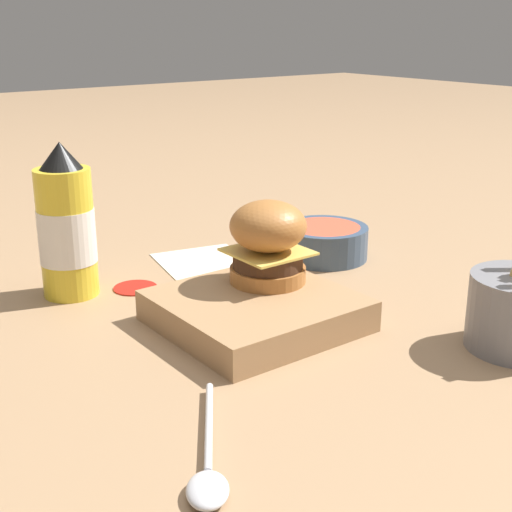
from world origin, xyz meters
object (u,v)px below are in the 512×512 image
Objects in this scene: serving_board at (256,311)px; spoon at (208,473)px; ketchup_bottle at (67,228)px; side_bowl at (324,241)px; burger at (271,242)px.

serving_board is 1.28× the size of spoon.
serving_board is 0.31m from spoon.
serving_board is 0.28m from ketchup_bottle.
spoon is (-0.45, 0.08, -0.08)m from ketchup_bottle.
side_bowl reaches higher than spoon.
spoon is (-0.22, 0.21, -0.01)m from serving_board.
ketchup_bottle is 0.46m from spoon.
serving_board is at bearing 169.78° from spoon.
spoon is at bearing 128.68° from side_bowl.
side_bowl is (0.11, -0.19, -0.06)m from burger.
side_bowl is 0.80× the size of spoon.
serving_board reaches higher than spoon.
burger is 0.62× the size of spoon.
serving_board is 0.09m from burger.
burger is at bearing -138.73° from ketchup_bottle.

